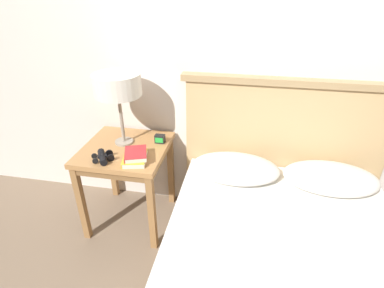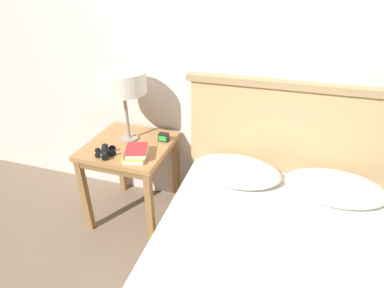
{
  "view_description": "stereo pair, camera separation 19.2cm",
  "coord_description": "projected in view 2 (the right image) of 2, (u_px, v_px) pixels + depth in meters",
  "views": [
    {
      "loc": [
        0.16,
        -0.96,
        1.68
      ],
      "look_at": [
        -0.15,
        0.69,
        0.75
      ],
      "focal_mm": 28.0,
      "sensor_mm": 36.0,
      "label": 1
    },
    {
      "loc": [
        0.35,
        -0.92,
        1.68
      ],
      "look_at": [
        -0.15,
        0.69,
        0.75
      ],
      "focal_mm": 28.0,
      "sensor_mm": 36.0,
      "label": 2
    }
  ],
  "objects": [
    {
      "name": "table_lamp",
      "position": [
        123.0,
        84.0,
        1.99
      ],
      "size": [
        0.31,
        0.31,
        0.5
      ],
      "color": "gray",
      "rests_on": "nightstand"
    },
    {
      "name": "alarm_clock",
      "position": [
        164.0,
        137.0,
        2.15
      ],
      "size": [
        0.07,
        0.05,
        0.06
      ],
      "color": "black",
      "rests_on": "nightstand"
    },
    {
      "name": "book_on_nightstand",
      "position": [
        135.0,
        155.0,
        1.96
      ],
      "size": [
        0.18,
        0.23,
        0.03
      ],
      "color": "silver",
      "rests_on": "nightstand"
    },
    {
      "name": "nightstand",
      "position": [
        130.0,
        154.0,
        2.18
      ],
      "size": [
        0.58,
        0.58,
        0.65
      ],
      "color": "#AD7A47",
      "rests_on": "ground_plane"
    },
    {
      "name": "binoculars_pair",
      "position": [
        105.0,
        152.0,
        1.99
      ],
      "size": [
        0.16,
        0.16,
        0.05
      ],
      "color": "black",
      "rests_on": "nightstand"
    },
    {
      "name": "book_stacked_on_top",
      "position": [
        136.0,
        151.0,
        1.95
      ],
      "size": [
        0.19,
        0.21,
        0.03
      ],
      "color": "silver",
      "rests_on": "book_on_nightstand"
    },
    {
      "name": "wall_back",
      "position": [
        233.0,
        45.0,
        1.94
      ],
      "size": [
        8.0,
        0.06,
        2.6
      ],
      "color": "silver",
      "rests_on": "ground_plane"
    }
  ]
}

